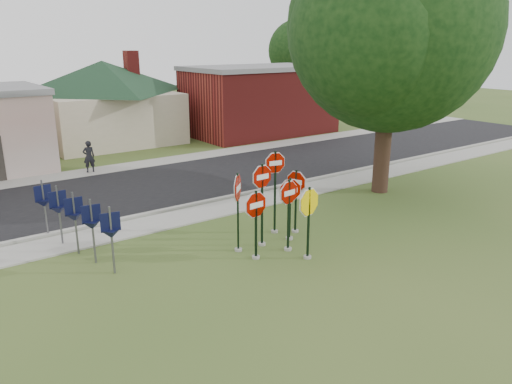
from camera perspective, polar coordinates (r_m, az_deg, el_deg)
ground at (r=15.35m, az=5.55°, el=-7.68°), size 120.00×120.00×0.00m
sidewalk_near at (r=19.48m, az=-5.21°, el=-2.18°), size 60.00×1.60×0.06m
road at (r=23.29m, az=-10.94°, el=0.73°), size 60.00×7.00×0.04m
sidewalk_far at (r=27.13m, az=-14.87°, el=2.76°), size 60.00×1.60×0.06m
curb at (r=20.29m, az=-6.68°, el=-1.33°), size 60.00×0.20×0.14m
stop_sign_center at (r=15.44m, az=3.76°, el=-1.59°), size 1.03×0.24×2.42m
stop_sign_yellow at (r=14.90m, az=6.06°, el=-2.42°), size 1.16×0.24×2.38m
stop_sign_left at (r=14.84m, az=-0.01°, el=-2.75°), size 1.09×0.24×2.26m
stop_sign_right at (r=16.35m, az=3.91°, el=-1.05°), size 0.96×0.40×2.23m
stop_sign_back_right at (r=16.78m, az=2.19°, el=1.28°), size 0.97×0.24×2.97m
stop_sign_back_left at (r=15.71m, az=0.70°, el=-0.17°), size 1.02×0.24×2.81m
stop_sign_far_right at (r=16.98m, az=4.60°, el=-0.17°), size 0.36×0.95×2.32m
stop_sign_far_left at (r=15.30m, az=-2.09°, el=-0.96°), size 0.86×0.81×2.66m
route_sign_row at (r=16.21m, az=-20.01°, el=-2.65°), size 1.43×4.63×2.00m
building_house at (r=34.41m, az=-17.03°, el=11.58°), size 11.60×11.60×6.20m
building_brick at (r=36.13m, az=0.43°, el=10.52°), size 10.20×6.20×4.75m
oak_tree at (r=21.85m, az=15.23°, el=17.73°), size 12.09×11.49×11.16m
bg_tree_right at (r=48.04m, az=4.87°, el=15.81°), size 5.60×5.60×8.40m
pedestrian at (r=26.30m, az=-18.56°, el=3.87°), size 0.61×0.43×1.59m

